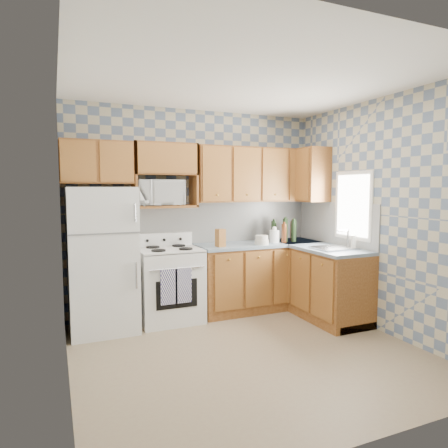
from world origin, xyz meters
The scene contains 31 objects.
floor centered at (0.00, 0.00, 0.00)m, with size 3.40×3.40×0.00m, color #816950.
back_wall centered at (0.00, 1.60, 1.35)m, with size 3.40×0.02×2.70m, color slate.
right_wall centered at (1.70, 0.00, 1.35)m, with size 0.02×3.20×2.70m, color slate.
backsplash_back centered at (0.40, 1.59, 1.20)m, with size 2.60×0.01×0.56m, color silver.
backsplash_right centered at (1.69, 0.80, 1.20)m, with size 0.01×1.60×0.56m, color silver.
refrigerator centered at (-1.27, 1.25, 0.84)m, with size 0.75×0.70×1.68m, color white.
stove_body centered at (-0.47, 1.28, 0.45)m, with size 0.76×0.65×0.90m, color white.
cooktop centered at (-0.47, 1.28, 0.91)m, with size 0.76×0.65×0.03m, color silver.
backguard centered at (-0.47, 1.55, 1.00)m, with size 0.76×0.08×0.17m, color white.
dish_towel_left centered at (-0.57, 0.93, 0.52)m, with size 0.20×0.03×0.42m, color navy.
dish_towel_right centered at (-0.40, 0.93, 0.52)m, with size 0.20×0.03×0.42m, color navy.
base_cabinets_back centered at (0.82, 1.30, 0.44)m, with size 1.75×0.60×0.88m, color #633311.
base_cabinets_right centered at (1.40, 0.80, 0.44)m, with size 0.60×1.60×0.88m, color #633311.
countertop_back centered at (0.82, 1.30, 0.90)m, with size 1.77×0.63×0.04m, color slate.
countertop_right centered at (1.40, 0.80, 0.90)m, with size 0.63×1.60×0.04m, color slate.
upper_cabinets_back centered at (0.82, 1.44, 1.85)m, with size 1.75×0.33×0.74m, color #633311.
upper_cabinets_fridge centered at (-1.29, 1.44, 1.97)m, with size 0.82×0.33×0.50m, color #633311.
upper_cabinets_right centered at (1.53, 1.25, 1.85)m, with size 0.33×0.70×0.74m, color #633311.
microwave_shelf centered at (-0.47, 1.44, 1.44)m, with size 0.80×0.33×0.03m, color #633311.
microwave centered at (-0.55, 1.45, 1.61)m, with size 0.58×0.40×0.32m, color white.
sink centered at (1.40, 0.45, 0.93)m, with size 0.48×0.40×0.03m, color #B7B7BC.
window centered at (1.69, 0.45, 1.45)m, with size 0.02×0.66×0.86m, color white.
bottle_0 centered at (1.20, 1.26, 1.08)m, with size 0.07×0.07×0.32m, color black.
bottle_1 centered at (1.30, 1.20, 1.07)m, with size 0.07×0.07×0.30m, color black.
bottle_2 centered at (1.35, 1.30, 1.06)m, with size 0.07×0.07×0.28m, color #4F2410.
bottle_3 centered at (1.13, 1.18, 1.05)m, with size 0.07×0.07×0.26m, color #4F2410.
bottle_4 centered at (1.05, 1.32, 1.07)m, with size 0.07×0.07×0.29m, color black.
knife_block centered at (0.18, 1.16, 1.03)m, with size 0.10×0.10×0.23m, color brown.
electric_kettle centered at (1.02, 1.24, 1.01)m, with size 0.13×0.13×0.17m, color white.
food_containers centered at (0.75, 1.12, 0.98)m, with size 0.19×0.19×0.12m, color beige, non-canonical shape.
soap_bottle centered at (1.59, 0.32, 1.01)m, with size 0.06×0.06×0.17m, color beige.
Camera 1 is at (-1.77, -3.51, 1.67)m, focal length 32.00 mm.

